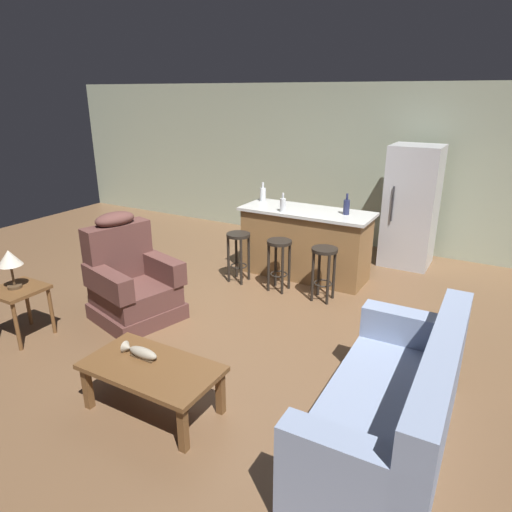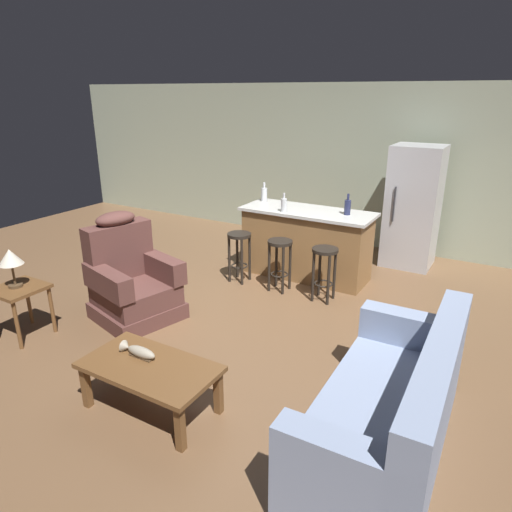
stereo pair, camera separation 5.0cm
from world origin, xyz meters
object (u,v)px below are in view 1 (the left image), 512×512
at_px(table_lamp, 10,260).
at_px(bottle_short_amber, 283,205).
at_px(bar_stool_middle, 279,256).
at_px(refrigerator, 411,207).
at_px(bar_stool_right, 324,264).
at_px(coffee_table, 152,372).
at_px(fish_figurine, 140,352).
at_px(couch, 395,409).
at_px(bottle_tall_green, 263,194).
at_px(bar_stool_left, 239,248).
at_px(kitchen_island, 305,243).
at_px(bottle_wine_dark, 346,207).
at_px(recliner_near_lamp, 131,282).
at_px(end_table, 19,297).

relative_size(table_lamp, bottle_short_amber, 1.61).
distance_m(bar_stool_middle, refrigerator, 2.24).
bearing_deg(bar_stool_right, coffee_table, -98.65).
bearing_deg(fish_figurine, couch, 13.46).
bearing_deg(bottle_short_amber, bottle_tall_green, 141.71).
distance_m(bottle_tall_green, bottle_short_amber, 0.68).
bearing_deg(bar_stool_left, bottle_tall_green, 95.18).
distance_m(kitchen_island, bar_stool_middle, 0.64).
bearing_deg(bottle_wine_dark, refrigerator, 62.93).
relative_size(bar_stool_middle, bottle_tall_green, 2.47).
xyz_separation_m(table_lamp, bar_stool_right, (2.43, 2.42, -0.40)).
xyz_separation_m(fish_figurine, bottle_wine_dark, (0.58, 3.27, 0.59)).
xyz_separation_m(bar_stool_right, bottle_wine_dark, (0.01, 0.67, 0.58)).
relative_size(bar_stool_left, bar_stool_right, 1.00).
bearing_deg(bar_stool_left, fish_figurine, -75.76).
bearing_deg(recliner_near_lamp, table_lamp, -111.25).
xyz_separation_m(coffee_table, bottle_wine_dark, (0.42, 3.32, 0.69)).
bearing_deg(bar_stool_middle, kitchen_island, 82.19).
height_order(kitchen_island, bar_stool_left, kitchen_island).
bearing_deg(fish_figurine, bar_stool_right, 77.67).
bearing_deg(couch, bar_stool_middle, -47.87).
bearing_deg(table_lamp, bar_stool_right, 44.97).
distance_m(coffee_table, bar_stool_middle, 2.66).
bearing_deg(kitchen_island, bottle_short_amber, -134.18).
relative_size(bar_stool_middle, bar_stool_right, 1.00).
relative_size(end_table, bottle_short_amber, 2.20).
bearing_deg(bottle_tall_green, bottle_short_amber, -38.29).
bearing_deg(end_table, fish_figurine, -5.65).
bearing_deg(coffee_table, bar_stool_left, 107.25).
distance_m(bar_stool_right, refrigerator, 1.97).
relative_size(kitchen_island, bottle_short_amber, 7.06).
xyz_separation_m(end_table, bar_stool_left, (1.18, 2.42, 0.01)).
relative_size(fish_figurine, table_lamp, 0.83).
relative_size(table_lamp, refrigerator, 0.23).
xyz_separation_m(bar_stool_left, bottle_short_amber, (0.46, 0.39, 0.57)).
relative_size(end_table, bottle_tall_green, 2.04).
height_order(bottle_tall_green, bottle_short_amber, bottle_tall_green).
bearing_deg(bottle_short_amber, end_table, -120.33).
bearing_deg(coffee_table, kitchen_island, 92.16).
bearing_deg(bottle_short_amber, bar_stool_right, -26.75).
bearing_deg(bar_stool_middle, table_lamp, -126.80).
xyz_separation_m(bar_stool_left, refrigerator, (1.84, 1.83, 0.41)).
distance_m(bar_stool_left, refrigerator, 2.62).
height_order(fish_figurine, bar_stool_left, bar_stool_left).
relative_size(bar_stool_left, bottle_tall_green, 2.47).
bearing_deg(fish_figurine, recliner_near_lamp, 136.73).
bearing_deg(refrigerator, fish_figurine, -104.88).
bearing_deg(bottle_wine_dark, end_table, -128.10).
distance_m(kitchen_island, bottle_tall_green, 0.98).
height_order(couch, end_table, couch).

